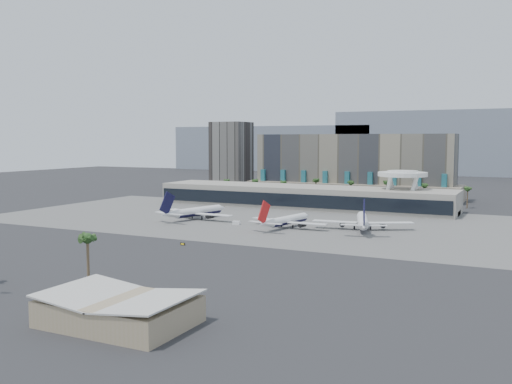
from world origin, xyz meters
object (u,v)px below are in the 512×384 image
at_px(airliner_centre, 286,220).
at_px(service_vehicle_b, 236,223).
at_px(airliner_right, 363,221).
at_px(service_vehicle_a, 198,216).
at_px(airliner_left, 196,212).
at_px(taxiway_sign, 183,244).

xyz_separation_m(airliner_centre, service_vehicle_b, (-23.97, -1.27, -2.56)).
xyz_separation_m(airliner_centre, airliner_right, (31.32, 9.49, 0.45)).
height_order(airliner_right, service_vehicle_a, airliner_right).
distance_m(airliner_left, service_vehicle_b, 27.23).
relative_size(airliner_centre, airliner_right, 0.90).
height_order(airliner_centre, airliner_right, airliner_right).
bearing_deg(taxiway_sign, airliner_left, 124.45).
bearing_deg(airliner_left, service_vehicle_a, 112.22).
bearing_deg(airliner_centre, service_vehicle_b, -166.03).
relative_size(airliner_right, service_vehicle_a, 8.44).
height_order(airliner_centre, service_vehicle_a, airliner_centre).
xyz_separation_m(airliner_left, airliner_right, (81.36, 3.49, 0.11)).
bearing_deg(airliner_left, airliner_centre, 7.25).
bearing_deg(airliner_centre, service_vehicle_a, -179.08).
bearing_deg(service_vehicle_a, airliner_left, -88.53).
bearing_deg(airliner_right, airliner_centre, 179.83).
height_order(airliner_centre, service_vehicle_b, airliner_centre).
bearing_deg(taxiway_sign, service_vehicle_a, 123.64).
xyz_separation_m(service_vehicle_a, taxiway_sign, (32.61, -63.16, -0.78)).
xyz_separation_m(airliner_centre, taxiway_sign, (-17.85, -54.26, -2.94)).
distance_m(airliner_left, taxiway_sign, 68.40).
relative_size(airliner_left, airliner_right, 0.98).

